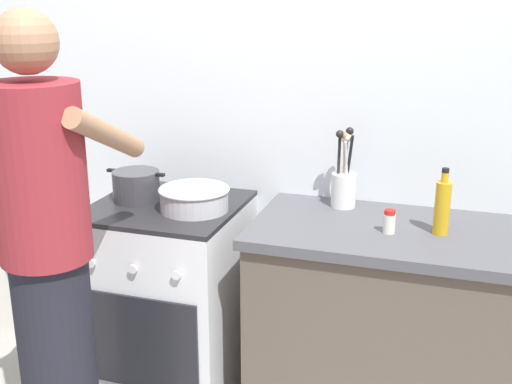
# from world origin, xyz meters

# --- Properties ---
(back_wall) EXTENTS (3.20, 0.10, 2.50)m
(back_wall) POSITION_xyz_m (0.20, 0.50, 1.25)
(back_wall) COLOR silver
(back_wall) RESTS_ON ground
(countertop) EXTENTS (1.00, 0.60, 0.90)m
(countertop) POSITION_xyz_m (0.55, 0.15, 0.45)
(countertop) COLOR brown
(countertop) RESTS_ON ground
(stove_range) EXTENTS (0.60, 0.62, 0.90)m
(stove_range) POSITION_xyz_m (-0.35, 0.15, 0.45)
(stove_range) COLOR silver
(stove_range) RESTS_ON ground
(pot) EXTENTS (0.26, 0.20, 0.13)m
(pot) POSITION_xyz_m (-0.49, 0.16, 0.96)
(pot) COLOR #38383D
(pot) RESTS_ON stove_range
(mixing_bowl) EXTENTS (0.29, 0.29, 0.09)m
(mixing_bowl) POSITION_xyz_m (-0.21, 0.12, 0.95)
(mixing_bowl) COLOR #B7B7BC
(mixing_bowl) RESTS_ON stove_range
(utensil_crock) EXTENTS (0.10, 0.10, 0.33)m
(utensil_crock) POSITION_xyz_m (0.35, 0.35, 1.00)
(utensil_crock) COLOR silver
(utensil_crock) RESTS_ON countertop
(spice_bottle) EXTENTS (0.04, 0.04, 0.09)m
(spice_bottle) POSITION_xyz_m (0.57, 0.10, 0.94)
(spice_bottle) COLOR silver
(spice_bottle) RESTS_ON countertop
(oil_bottle) EXTENTS (0.06, 0.06, 0.25)m
(oil_bottle) POSITION_xyz_m (0.75, 0.15, 1.00)
(oil_bottle) COLOR gold
(oil_bottle) RESTS_ON countertop
(person) EXTENTS (0.41, 0.50, 1.70)m
(person) POSITION_xyz_m (-0.48, -0.48, 0.86)
(person) COLOR black
(person) RESTS_ON ground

